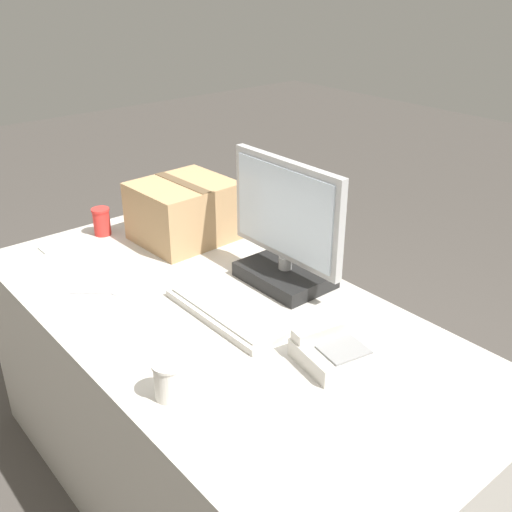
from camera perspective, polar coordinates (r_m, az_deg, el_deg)
ground_plane at (r=2.34m, az=-2.94°, el=-21.32°), size 12.00×12.00×0.00m
office_desk at (r=2.08m, az=-3.18°, el=-14.27°), size 1.80×0.90×0.75m
monitor at (r=1.96m, az=2.83°, el=1.89°), size 0.48×0.22×0.42m
keyboard at (r=1.83m, az=-3.07°, el=-5.39°), size 0.44×0.15×0.03m
desk_phone at (r=1.65m, az=7.49°, el=-8.82°), size 0.21×0.22×0.08m
paper_cup_left at (r=2.43m, az=-14.59°, el=3.17°), size 0.07×0.07×0.11m
paper_cup_right at (r=1.51m, az=-8.32°, el=-11.60°), size 0.08×0.08×0.10m
spoon at (r=2.01m, az=-14.31°, el=-3.45°), size 0.12×0.14×0.00m
cardboard_box at (r=2.32m, az=-6.90°, el=4.27°), size 0.33×0.36×0.23m
sticky_note_pad at (r=2.38m, az=-18.94°, el=0.67°), size 0.07×0.07×0.01m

